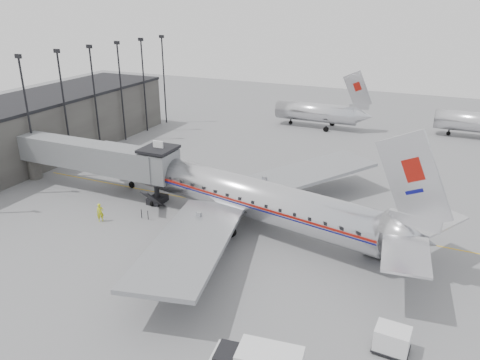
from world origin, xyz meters
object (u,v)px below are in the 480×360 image
Objects in this scene: airliner at (237,193)px; ramp_worker at (100,213)px; baggage_cart_navy at (377,247)px; baggage_cart_white at (392,340)px.

airliner is 20.35× the size of ramp_worker.
baggage_cart_navy is 12.32m from baggage_cart_white.
airliner reaches higher than ramp_worker.
ramp_worker is at bearing -145.02° from airliner.
baggage_cart_navy is (14.06, -0.84, -2.34)m from airliner.
baggage_cart_white reaches higher than baggage_cart_navy.
ramp_worker is (-26.84, -4.69, 0.14)m from baggage_cart_navy.
baggage_cart_white is 1.22× the size of ramp_worker.
baggage_cart_white is at bearing -61.41° from baggage_cart_navy.
baggage_cart_navy is 0.98× the size of baggage_cart_white.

